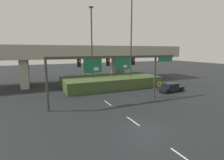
{
  "coord_description": "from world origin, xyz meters",
  "views": [
    {
      "loc": [
        -8.49,
        -11.85,
        6.89
      ],
      "look_at": [
        0.0,
        7.23,
        3.32
      ],
      "focal_mm": 28.0,
      "sensor_mm": 36.0,
      "label": 1
    }
  ],
  "objects_px": {
    "signal_gantry": "(115,64)",
    "highway_light_pole_far": "(92,47)",
    "speed_limit_sign": "(159,88)",
    "highway_light_pole_near": "(131,38)",
    "parked_sedan_near_right": "(171,88)"
  },
  "relations": [
    {
      "from": "speed_limit_sign",
      "to": "highway_light_pole_far",
      "type": "relative_size",
      "value": 0.18
    },
    {
      "from": "speed_limit_sign",
      "to": "highway_light_pole_far",
      "type": "height_order",
      "value": "highway_light_pole_far"
    },
    {
      "from": "signal_gantry",
      "to": "parked_sedan_near_right",
      "type": "bearing_deg",
      "value": 9.46
    },
    {
      "from": "highway_light_pole_near",
      "to": "parked_sedan_near_right",
      "type": "relative_size",
      "value": 3.75
    },
    {
      "from": "highway_light_pole_near",
      "to": "highway_light_pole_far",
      "type": "bearing_deg",
      "value": 169.13
    },
    {
      "from": "highway_light_pole_far",
      "to": "speed_limit_sign",
      "type": "bearing_deg",
      "value": -60.78
    },
    {
      "from": "signal_gantry",
      "to": "highway_light_pole_near",
      "type": "height_order",
      "value": "highway_light_pole_near"
    },
    {
      "from": "parked_sedan_near_right",
      "to": "signal_gantry",
      "type": "bearing_deg",
      "value": -176.47
    },
    {
      "from": "speed_limit_sign",
      "to": "parked_sedan_near_right",
      "type": "height_order",
      "value": "speed_limit_sign"
    },
    {
      "from": "speed_limit_sign",
      "to": "highway_light_pole_near",
      "type": "xyz_separation_m",
      "value": [
        1.01,
        9.75,
        7.48
      ]
    },
    {
      "from": "signal_gantry",
      "to": "highway_light_pole_far",
      "type": "relative_size",
      "value": 1.26
    },
    {
      "from": "signal_gantry",
      "to": "speed_limit_sign",
      "type": "distance_m",
      "value": 7.28
    },
    {
      "from": "highway_light_pole_near",
      "to": "speed_limit_sign",
      "type": "bearing_deg",
      "value": -95.89
    },
    {
      "from": "speed_limit_sign",
      "to": "highway_light_pole_near",
      "type": "relative_size",
      "value": 0.15
    },
    {
      "from": "highway_light_pole_far",
      "to": "parked_sedan_near_right",
      "type": "height_order",
      "value": "highway_light_pole_far"
    }
  ]
}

